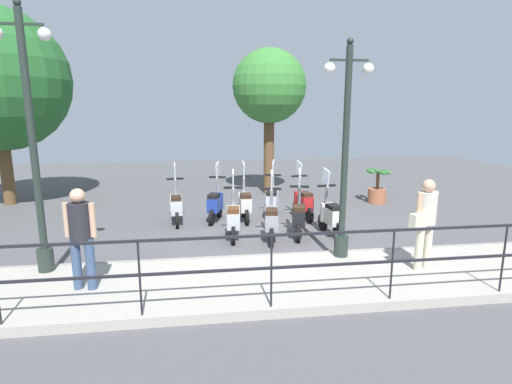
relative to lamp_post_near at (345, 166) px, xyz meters
The scene contains 18 objects.
ground_plane 3.15m from the lamp_post_near, 17.90° to the left, with size 28.00×28.00×0.00m, color #4C4C4F.
promenade_walkway 2.11m from the lamp_post_near, 134.18° to the left, with size 2.20×20.00×0.15m.
fence_railing 2.19m from the lamp_post_near, 156.70° to the left, with size 0.04×16.03×1.07m.
lamp_post_near is the anchor object (origin of this frame).
lamp_post_far 5.30m from the lamp_post_near, 90.00° to the left, with size 0.26×0.90×4.39m.
pedestrian_with_bag 1.64m from the lamp_post_near, 124.78° to the right, with size 0.46×0.61×1.59m.
pedestrian_distant 4.58m from the lamp_post_near, 100.78° to the left, with size 0.38×0.48×1.59m.
tree_distant 6.96m from the lamp_post_near, ahead, with size 2.49×2.49×4.92m.
potted_palm 5.75m from the lamp_post_near, 31.17° to the right, with size 1.06×0.66×1.05m.
scooter_near_0 2.25m from the lamp_post_near, 11.87° to the right, with size 1.23×0.44×1.54m.
scooter_near_1 2.25m from the lamp_post_near, 13.21° to the left, with size 1.21×0.51×1.54m.
scooter_near_2 2.33m from the lamp_post_near, 35.25° to the left, with size 1.23×0.46×1.54m.
scooter_near_3 2.96m from the lamp_post_near, 47.03° to the left, with size 1.23×0.44×1.54m.
scooter_far_0 3.50m from the lamp_post_near, ahead, with size 1.23×0.47×1.54m.
scooter_far_1 3.80m from the lamp_post_near, 11.68° to the left, with size 1.21×0.52×1.54m.
scooter_far_2 3.82m from the lamp_post_near, 24.68° to the left, with size 1.23×0.44×1.54m.
scooter_far_3 4.24m from the lamp_post_near, 34.29° to the left, with size 1.20×0.53×1.54m.
scooter_far_4 4.77m from the lamp_post_near, 45.60° to the left, with size 1.23×0.44×1.54m.
Camera 1 is at (-9.33, 1.81, 2.87)m, focal length 28.00 mm.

